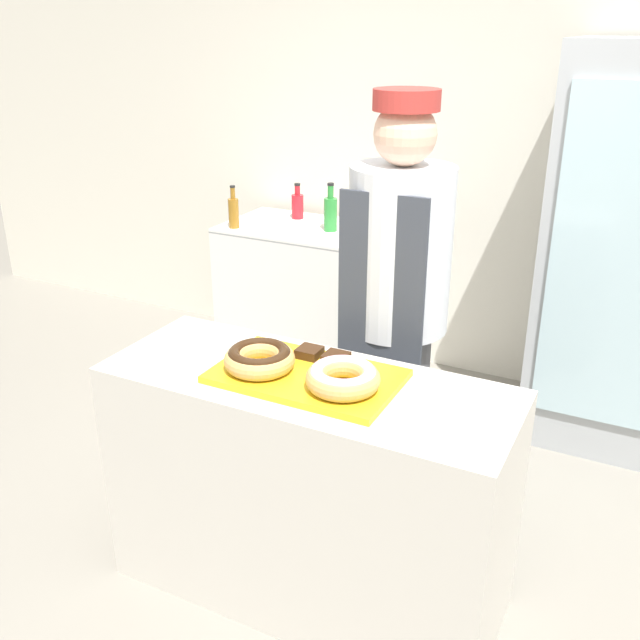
{
  "coord_description": "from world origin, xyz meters",
  "views": [
    {
      "loc": [
        1.01,
        -1.89,
        2.01
      ],
      "look_at": [
        0.0,
        0.1,
        1.08
      ],
      "focal_mm": 40.0,
      "sensor_mm": 36.0,
      "label": 1
    }
  ],
  "objects_px": {
    "baker_person": "(397,309)",
    "bottle_amber": "(234,212)",
    "serving_tray": "(307,376)",
    "beverage_fridge": "(622,254)",
    "chest_freezer": "(314,298)",
    "donut_chocolate_glaze": "(259,358)",
    "donut_light_glaze": "(343,377)",
    "bottle_green": "(330,213)",
    "brownie_back_right": "(336,358)",
    "bottle_orange": "(356,210)",
    "brownie_back_left": "(309,352)",
    "bottle_red": "(298,205)"
  },
  "relations": [
    {
      "from": "donut_light_glaze",
      "to": "chest_freezer",
      "type": "height_order",
      "value": "donut_light_glaze"
    },
    {
      "from": "bottle_amber",
      "to": "chest_freezer",
      "type": "bearing_deg",
      "value": 26.53
    },
    {
      "from": "baker_person",
      "to": "bottle_orange",
      "type": "bearing_deg",
      "value": 120.48
    },
    {
      "from": "brownie_back_left",
      "to": "brownie_back_right",
      "type": "height_order",
      "value": "same"
    },
    {
      "from": "donut_light_glaze",
      "to": "bottle_green",
      "type": "height_order",
      "value": "bottle_green"
    },
    {
      "from": "baker_person",
      "to": "bottle_green",
      "type": "relative_size",
      "value": 6.46
    },
    {
      "from": "bottle_orange",
      "to": "bottle_red",
      "type": "xyz_separation_m",
      "value": [
        -0.36,
        -0.07,
        0.01
      ]
    },
    {
      "from": "baker_person",
      "to": "bottle_green",
      "type": "bearing_deg",
      "value": 127.33
    },
    {
      "from": "brownie_back_right",
      "to": "chest_freezer",
      "type": "distance_m",
      "value": 1.92
    },
    {
      "from": "serving_tray",
      "to": "chest_freezer",
      "type": "relative_size",
      "value": 0.57
    },
    {
      "from": "donut_light_glaze",
      "to": "brownie_back_right",
      "type": "distance_m",
      "value": 0.2
    },
    {
      "from": "serving_tray",
      "to": "donut_light_glaze",
      "type": "relative_size",
      "value": 2.56
    },
    {
      "from": "serving_tray",
      "to": "beverage_fridge",
      "type": "bearing_deg",
      "value": 64.71
    },
    {
      "from": "donut_light_glaze",
      "to": "bottle_red",
      "type": "distance_m",
      "value": 2.28
    },
    {
      "from": "baker_person",
      "to": "bottle_red",
      "type": "xyz_separation_m",
      "value": [
        -1.14,
        1.26,
        0.03
      ]
    },
    {
      "from": "serving_tray",
      "to": "chest_freezer",
      "type": "distance_m",
      "value": 1.99
    },
    {
      "from": "baker_person",
      "to": "bottle_amber",
      "type": "xyz_separation_m",
      "value": [
        -1.37,
        0.9,
        0.05
      ]
    },
    {
      "from": "donut_chocolate_glaze",
      "to": "beverage_fridge",
      "type": "xyz_separation_m",
      "value": [
        0.97,
        1.77,
        0.01
      ]
    },
    {
      "from": "chest_freezer",
      "to": "donut_light_glaze",
      "type": "bearing_deg",
      "value": -60.02
    },
    {
      "from": "donut_light_glaze",
      "to": "beverage_fridge",
      "type": "distance_m",
      "value": 1.89
    },
    {
      "from": "baker_person",
      "to": "bottle_amber",
      "type": "bearing_deg",
      "value": 146.73
    },
    {
      "from": "brownie_back_right",
      "to": "beverage_fridge",
      "type": "relative_size",
      "value": 0.04
    },
    {
      "from": "bottle_red",
      "to": "chest_freezer",
      "type": "bearing_deg",
      "value": -38.08
    },
    {
      "from": "chest_freezer",
      "to": "donut_chocolate_glaze",
      "type": "bearing_deg",
      "value": -68.13
    },
    {
      "from": "donut_chocolate_glaze",
      "to": "bottle_amber",
      "type": "bearing_deg",
      "value": 125.9
    },
    {
      "from": "donut_chocolate_glaze",
      "to": "baker_person",
      "type": "distance_m",
      "value": 0.71
    },
    {
      "from": "donut_chocolate_glaze",
      "to": "brownie_back_right",
      "type": "relative_size",
      "value": 2.98
    },
    {
      "from": "beverage_fridge",
      "to": "chest_freezer",
      "type": "bearing_deg",
      "value": 179.77
    },
    {
      "from": "serving_tray",
      "to": "donut_chocolate_glaze",
      "type": "xyz_separation_m",
      "value": [
        -0.16,
        -0.04,
        0.05
      ]
    },
    {
      "from": "brownie_back_left",
      "to": "bottle_amber",
      "type": "distance_m",
      "value": 1.87
    },
    {
      "from": "chest_freezer",
      "to": "bottle_orange",
      "type": "xyz_separation_m",
      "value": [
        0.17,
        0.22,
        0.52
      ]
    },
    {
      "from": "donut_light_glaze",
      "to": "beverage_fridge",
      "type": "bearing_deg",
      "value": 69.57
    },
    {
      "from": "donut_chocolate_glaze",
      "to": "chest_freezer",
      "type": "relative_size",
      "value": 0.22
    },
    {
      "from": "bottle_red",
      "to": "donut_light_glaze",
      "type": "bearing_deg",
      "value": -57.72
    },
    {
      "from": "brownie_back_right",
      "to": "bottle_orange",
      "type": "xyz_separation_m",
      "value": [
        -0.76,
        1.84,
        0.03
      ]
    },
    {
      "from": "brownie_back_right",
      "to": "bottle_orange",
      "type": "relative_size",
      "value": 0.43
    },
    {
      "from": "donut_chocolate_glaze",
      "to": "bottle_red",
      "type": "xyz_separation_m",
      "value": [
        -0.91,
        1.93,
        0.01
      ]
    },
    {
      "from": "donut_chocolate_glaze",
      "to": "serving_tray",
      "type": "bearing_deg",
      "value": 16.06
    },
    {
      "from": "bottle_orange",
      "to": "baker_person",
      "type": "bearing_deg",
      "value": -59.52
    },
    {
      "from": "serving_tray",
      "to": "bottle_green",
      "type": "distance_m",
      "value": 1.88
    },
    {
      "from": "bottle_amber",
      "to": "donut_light_glaze",
      "type": "bearing_deg",
      "value": -47.29
    },
    {
      "from": "donut_light_glaze",
      "to": "baker_person",
      "type": "bearing_deg",
      "value": 96.49
    },
    {
      "from": "beverage_fridge",
      "to": "chest_freezer",
      "type": "distance_m",
      "value": 1.77
    },
    {
      "from": "donut_chocolate_glaze",
      "to": "bottle_green",
      "type": "distance_m",
      "value": 1.87
    },
    {
      "from": "baker_person",
      "to": "beverage_fridge",
      "type": "relative_size",
      "value": 0.92
    },
    {
      "from": "donut_light_glaze",
      "to": "chest_freezer",
      "type": "relative_size",
      "value": 0.22
    },
    {
      "from": "brownie_back_right",
      "to": "beverage_fridge",
      "type": "bearing_deg",
      "value": 64.59
    },
    {
      "from": "bottle_amber",
      "to": "donut_chocolate_glaze",
      "type": "bearing_deg",
      "value": -54.1
    },
    {
      "from": "bottle_green",
      "to": "donut_chocolate_glaze",
      "type": "bearing_deg",
      "value": -71.2
    },
    {
      "from": "brownie_back_right",
      "to": "baker_person",
      "type": "height_order",
      "value": "baker_person"
    }
  ]
}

